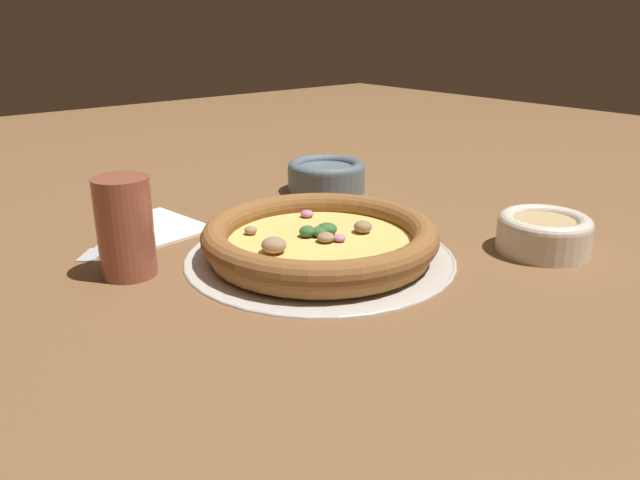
{
  "coord_description": "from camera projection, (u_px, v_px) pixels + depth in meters",
  "views": [
    {
      "loc": [
        -0.56,
        0.48,
        0.29
      ],
      "look_at": [
        0.0,
        0.0,
        0.02
      ],
      "focal_mm": 35.0,
      "sensor_mm": 36.0,
      "label": 1
    }
  ],
  "objects": [
    {
      "name": "bowl_far",
      "position": [
        326.0,
        175.0,
        1.08
      ],
      "size": [
        0.13,
        0.13,
        0.05
      ],
      "color": "slate",
      "rests_on": "ground_plane"
    },
    {
      "name": "drinking_cup",
      "position": [
        125.0,
        227.0,
        0.72
      ],
      "size": [
        0.07,
        0.07,
        0.12
      ],
      "color": "brown",
      "rests_on": "ground_plane"
    },
    {
      "name": "pizza_tray",
      "position": [
        320.0,
        255.0,
        0.79
      ],
      "size": [
        0.34,
        0.34,
        0.01
      ],
      "color": "#B7B2A8",
      "rests_on": "ground_plane"
    },
    {
      "name": "ground_plane",
      "position": [
        320.0,
        258.0,
        0.79
      ],
      "size": [
        3.0,
        3.0,
        0.0
      ],
      "primitive_type": "plane",
      "color": "brown"
    },
    {
      "name": "bowl_near",
      "position": [
        544.0,
        232.0,
        0.8
      ],
      "size": [
        0.12,
        0.12,
        0.05
      ],
      "color": "beige",
      "rests_on": "ground_plane"
    },
    {
      "name": "pizza",
      "position": [
        320.0,
        238.0,
        0.78
      ],
      "size": [
        0.3,
        0.3,
        0.04
      ],
      "color": "tan",
      "rests_on": "pizza_tray"
    },
    {
      "name": "fork",
      "position": [
        105.0,
        242.0,
        0.84
      ],
      "size": [
        0.13,
        0.12,
        0.0
      ],
      "rotation": [
        0.0,
        0.0,
        8.66
      ],
      "color": "#B7B7BC",
      "rests_on": "ground_plane"
    },
    {
      "name": "napkin",
      "position": [
        157.0,
        225.0,
        0.9
      ],
      "size": [
        0.16,
        0.12,
        0.01
      ],
      "rotation": [
        0.0,
        0.0,
        0.11
      ],
      "color": "white",
      "rests_on": "ground_plane"
    }
  ]
}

